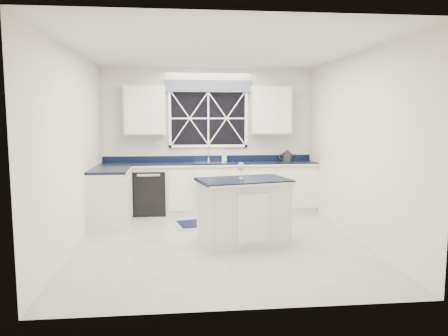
{
  "coord_description": "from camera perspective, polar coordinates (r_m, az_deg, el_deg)",
  "views": [
    {
      "loc": [
        -0.58,
        -6.09,
        1.81
      ],
      "look_at": [
        0.11,
        0.4,
        1.02
      ],
      "focal_mm": 35.0,
      "sensor_mm": 36.0,
      "label": 1
    }
  ],
  "objects": [
    {
      "name": "faucet",
      "position": [
        8.29,
        -2.02,
        1.99
      ],
      "size": [
        0.05,
        0.2,
        0.3
      ],
      "color": "silver",
      "rests_on": "countertop"
    },
    {
      "name": "kettle",
      "position": [
        8.41,
        8.24,
        1.59
      ],
      "size": [
        0.31,
        0.22,
        0.22
      ],
      "rotation": [
        0.0,
        0.0,
        -0.2
      ],
      "color": "#2C2C2E",
      "rests_on": "countertop"
    },
    {
      "name": "island",
      "position": [
        6.18,
        2.55,
        -5.65
      ],
      "size": [
        1.37,
        1.0,
        0.92
      ],
      "rotation": [
        0.0,
        0.0,
        0.22
      ],
      "color": "silver",
      "rests_on": "ground"
    },
    {
      "name": "soap_bottle",
      "position": [
        8.29,
        0.02,
        1.55
      ],
      "size": [
        0.09,
        0.09,
        0.19
      ],
      "primitive_type": "imported",
      "rotation": [
        0.0,
        0.0,
        0.03
      ],
      "color": "silver",
      "rests_on": "countertop"
    },
    {
      "name": "wine_glass",
      "position": [
        6.13,
        2.25,
        0.07
      ],
      "size": [
        0.1,
        0.1,
        0.23
      ],
      "color": "silver",
      "rests_on": "island"
    },
    {
      "name": "ground",
      "position": [
        6.38,
        -0.61,
        -9.55
      ],
      "size": [
        4.5,
        4.5,
        0.0
      ],
      "primitive_type": "plane",
      "color": "#A4A4A0",
      "rests_on": "ground"
    },
    {
      "name": "dishwasher",
      "position": [
        8.18,
        -9.62,
        -3.03
      ],
      "size": [
        0.6,
        0.58,
        0.82
      ],
      "primitive_type": "cube",
      "color": "black",
      "rests_on": "ground"
    },
    {
      "name": "window",
      "position": [
        8.32,
        -2.07,
        7.05
      ],
      "size": [
        1.65,
        0.09,
        1.26
      ],
      "color": "black",
      "rests_on": "ground"
    },
    {
      "name": "upper_cabinets",
      "position": [
        8.19,
        -2.01,
        7.54
      ],
      "size": [
        3.1,
        0.34,
        0.9
      ],
      "color": "silver",
      "rests_on": "ground"
    },
    {
      "name": "base_cabinets",
      "position": [
        8.0,
        -4.19,
        -2.89
      ],
      "size": [
        3.99,
        1.6,
        0.9
      ],
      "color": "silver",
      "rests_on": "ground"
    },
    {
      "name": "back_wall",
      "position": [
        8.37,
        -2.08,
        3.76
      ],
      "size": [
        4.0,
        0.1,
        2.7
      ],
      "primitive_type": "cube",
      "color": "silver",
      "rests_on": "ground"
    },
    {
      "name": "countertop",
      "position": [
        8.11,
        -1.92,
        0.62
      ],
      "size": [
        3.98,
        0.64,
        0.04
      ],
      "primitive_type": "cube",
      "color": "black",
      "rests_on": "base_cabinets"
    },
    {
      "name": "rug",
      "position": [
        7.39,
        -2.09,
        -7.17
      ],
      "size": [
        1.23,
        0.9,
        0.02
      ],
      "rotation": [
        0.0,
        0.0,
        0.21
      ],
      "color": "#A7A7A2",
      "rests_on": "ground"
    }
  ]
}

